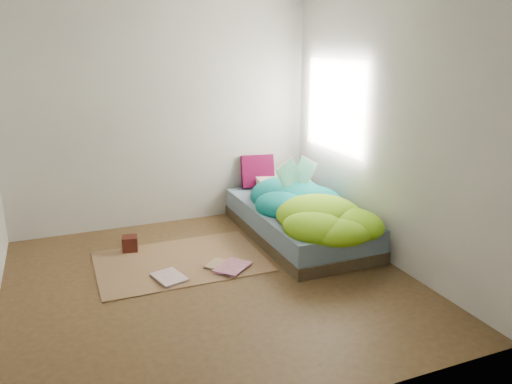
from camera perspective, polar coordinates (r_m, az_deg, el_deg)
ground at (r=4.56m, az=-5.06°, el=-10.35°), size 3.50×3.50×0.00m
room_walls at (r=4.10m, az=-5.50°, el=10.41°), size 3.54×3.54×2.62m
bed at (r=5.53m, az=4.79°, el=-3.46°), size 1.00×2.00×0.34m
duvet at (r=5.24m, az=5.96°, el=-0.71°), size 0.96×1.84×0.34m
rug at (r=5.00m, az=-8.62°, el=-7.86°), size 1.60×1.10×0.01m
pillow_floral at (r=6.19m, az=2.92°, el=1.15°), size 0.64×0.40×0.14m
pillow_magenta at (r=6.18m, az=0.19°, el=2.37°), size 0.42×0.19×0.40m
open_book at (r=5.45m, az=4.74°, el=3.29°), size 0.44×0.16×0.26m
wooden_box at (r=5.32m, az=-14.20°, el=-5.72°), size 0.18×0.18×0.15m
floor_book_a at (r=4.62m, az=-11.18°, el=-9.94°), size 0.31×0.37×0.02m
floor_book_b at (r=4.84m, az=-4.05°, el=-8.31°), size 0.43×0.42×0.03m
floor_book_c at (r=4.73m, az=-4.33°, el=-8.94°), size 0.39×0.39×0.02m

